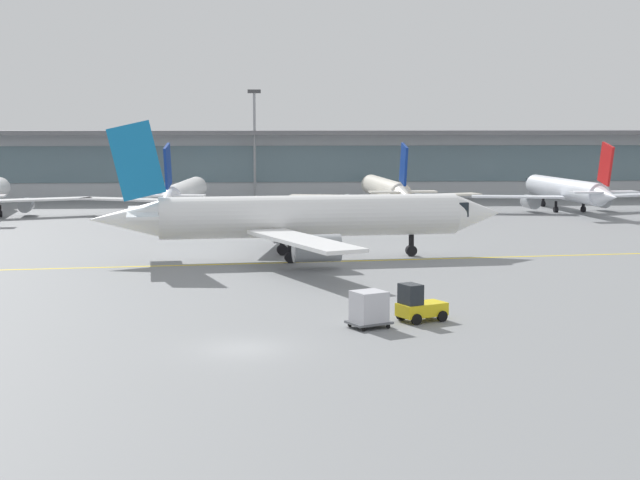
{
  "coord_description": "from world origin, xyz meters",
  "views": [
    {
      "loc": [
        0.52,
        -45.16,
        10.73
      ],
      "look_at": [
        4.9,
        17.86,
        3.0
      ],
      "focal_mm": 54.09,
      "sensor_mm": 36.0,
      "label": 1
    }
  ],
  "objects_px": {
    "cargo_dolly_lead": "(369,308)",
    "taxiing_regional_jet": "(305,217)",
    "baggage_tug": "(418,305)",
    "gate_airplane_4": "(566,190)",
    "apron_light_mast_1": "(255,140)",
    "gate_airplane_3": "(385,190)",
    "gate_airplane_2": "(184,193)"
  },
  "relations": [
    {
      "from": "taxiing_regional_jet",
      "to": "apron_light_mast_1",
      "type": "height_order",
      "value": "apron_light_mast_1"
    },
    {
      "from": "gate_airplane_4",
      "to": "taxiing_regional_jet",
      "type": "bearing_deg",
      "value": 133.1
    },
    {
      "from": "gate_airplane_4",
      "to": "baggage_tug",
      "type": "relative_size",
      "value": 8.82
    },
    {
      "from": "gate_airplane_2",
      "to": "baggage_tug",
      "type": "height_order",
      "value": "gate_airplane_2"
    },
    {
      "from": "gate_airplane_3",
      "to": "taxiing_regional_jet",
      "type": "bearing_deg",
      "value": 160.0
    },
    {
      "from": "baggage_tug",
      "to": "cargo_dolly_lead",
      "type": "distance_m",
      "value": 3.18
    },
    {
      "from": "gate_airplane_2",
      "to": "taxiing_regional_jet",
      "type": "relative_size",
      "value": 0.79
    },
    {
      "from": "apron_light_mast_1",
      "to": "gate_airplane_3",
      "type": "bearing_deg",
      "value": -45.56
    },
    {
      "from": "cargo_dolly_lead",
      "to": "apron_light_mast_1",
      "type": "distance_m",
      "value": 83.71
    },
    {
      "from": "gate_airplane_2",
      "to": "cargo_dolly_lead",
      "type": "distance_m",
      "value": 64.14
    },
    {
      "from": "gate_airplane_4",
      "to": "gate_airplane_2",
      "type": "bearing_deg",
      "value": 86.8
    },
    {
      "from": "cargo_dolly_lead",
      "to": "taxiing_regional_jet",
      "type": "bearing_deg",
      "value": 68.62
    },
    {
      "from": "baggage_tug",
      "to": "cargo_dolly_lead",
      "type": "relative_size",
      "value": 1.14
    },
    {
      "from": "baggage_tug",
      "to": "cargo_dolly_lead",
      "type": "height_order",
      "value": "baggage_tug"
    },
    {
      "from": "gate_airplane_4",
      "to": "cargo_dolly_lead",
      "type": "relative_size",
      "value": 10.06
    },
    {
      "from": "gate_airplane_3",
      "to": "cargo_dolly_lead",
      "type": "distance_m",
      "value": 67.8
    },
    {
      "from": "gate_airplane_4",
      "to": "baggage_tug",
      "type": "bearing_deg",
      "value": 149.75
    },
    {
      "from": "taxiing_regional_jet",
      "to": "cargo_dolly_lead",
      "type": "relative_size",
      "value": 12.76
    },
    {
      "from": "gate_airplane_3",
      "to": "gate_airplane_4",
      "type": "bearing_deg",
      "value": -100.15
    },
    {
      "from": "taxiing_regional_jet",
      "to": "cargo_dolly_lead",
      "type": "distance_m",
      "value": 26.23
    },
    {
      "from": "gate_airplane_4",
      "to": "cargo_dolly_lead",
      "type": "xyz_separation_m",
      "value": [
        -31.77,
        -64.55,
        -1.53
      ]
    },
    {
      "from": "cargo_dolly_lead",
      "to": "apron_light_mast_1",
      "type": "relative_size",
      "value": 0.17
    },
    {
      "from": "gate_airplane_2",
      "to": "gate_airplane_3",
      "type": "relative_size",
      "value": 1.01
    },
    {
      "from": "cargo_dolly_lead",
      "to": "gate_airplane_2",
      "type": "bearing_deg",
      "value": 76.93
    },
    {
      "from": "gate_airplane_2",
      "to": "cargo_dolly_lead",
      "type": "xyz_separation_m",
      "value": [
        14.0,
        -62.58,
        -1.53
      ]
    },
    {
      "from": "gate_airplane_2",
      "to": "taxiing_regional_jet",
      "type": "bearing_deg",
      "value": -156.5
    },
    {
      "from": "taxiing_regional_jet",
      "to": "gate_airplane_3",
      "type": "bearing_deg",
      "value": 67.42
    },
    {
      "from": "gate_airplane_2",
      "to": "gate_airplane_3",
      "type": "height_order",
      "value": "gate_airplane_2"
    },
    {
      "from": "gate_airplane_3",
      "to": "baggage_tug",
      "type": "height_order",
      "value": "gate_airplane_3"
    },
    {
      "from": "gate_airplane_3",
      "to": "taxiing_regional_jet",
      "type": "relative_size",
      "value": 0.78
    },
    {
      "from": "gate_airplane_4",
      "to": "taxiing_regional_jet",
      "type": "xyz_separation_m",
      "value": [
        -33.73,
        -38.49,
        0.69
      ]
    },
    {
      "from": "gate_airplane_4",
      "to": "baggage_tug",
      "type": "height_order",
      "value": "gate_airplane_4"
    }
  ]
}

